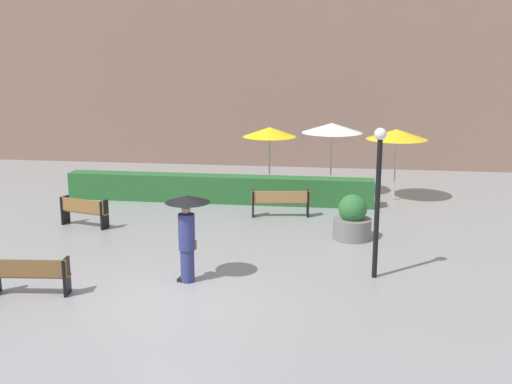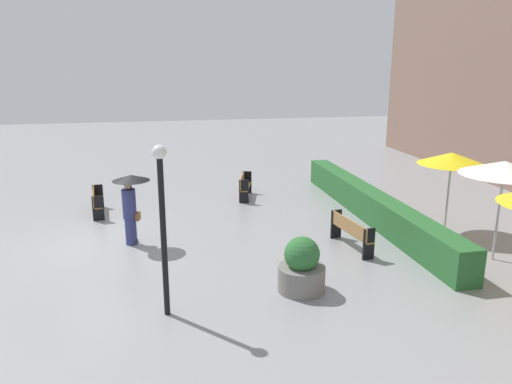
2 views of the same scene
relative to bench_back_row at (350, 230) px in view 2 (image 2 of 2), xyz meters
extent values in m
plane|color=gray|center=(-1.67, -6.72, -0.52)|extent=(60.00, 60.00, 0.00)
cube|color=#9E7242|center=(-0.01, 0.06, -0.07)|extent=(1.89, 0.49, 0.04)
cube|color=#9E7242|center=(0.01, -0.08, 0.15)|extent=(1.86, 0.31, 0.38)
cube|color=black|center=(-0.87, -0.09, -0.09)|extent=(0.11, 0.33, 0.86)
cube|color=black|center=(0.86, 0.16, -0.09)|extent=(0.11, 0.33, 0.86)
cube|color=olive|center=(-5.76, -1.89, -0.08)|extent=(1.59, 0.66, 0.04)
cube|color=olive|center=(-5.79, -2.03, 0.14)|extent=(1.53, 0.45, 0.41)
cube|color=black|center=(-6.46, -1.72, -0.09)|extent=(0.15, 0.36, 0.87)
cube|color=black|center=(-5.06, -2.10, -0.09)|extent=(0.15, 0.36, 0.87)
cube|color=brown|center=(-4.76, -7.19, -0.10)|extent=(1.71, 0.43, 0.04)
cube|color=brown|center=(-4.74, -7.34, 0.12)|extent=(1.69, 0.21, 0.39)
cube|color=black|center=(-5.54, -7.29, -0.10)|extent=(0.10, 0.36, 0.84)
cube|color=black|center=(-3.97, -7.13, -0.10)|extent=(0.10, 0.36, 0.84)
cylinder|color=navy|center=(-1.55, -5.99, -0.13)|extent=(0.32, 0.32, 0.78)
cube|color=black|center=(-1.61, -5.98, -0.48)|extent=(0.36, 0.32, 0.08)
cylinder|color=navy|center=(-1.55, -5.99, 0.67)|extent=(0.38, 0.38, 0.84)
sphere|color=tan|center=(-1.55, -5.99, 1.20)|extent=(0.21, 0.21, 0.21)
cube|color=brown|center=(-1.53, -5.77, 0.30)|extent=(0.29, 0.15, 0.22)
cylinder|color=black|center=(-1.53, -5.89, 0.97)|extent=(0.02, 0.02, 0.90)
cone|color=black|center=(-1.53, -5.89, 1.42)|extent=(1.03, 1.03, 0.16)
cylinder|color=slate|center=(2.25, -2.08, -0.23)|extent=(1.08, 1.08, 0.58)
sphere|color=#2D6B33|center=(2.25, -2.08, 0.36)|extent=(0.81, 0.81, 0.81)
cylinder|color=black|center=(2.74, -5.11, 1.12)|extent=(0.12, 0.12, 3.28)
sphere|color=white|center=(2.74, -5.11, 2.88)|extent=(0.28, 0.28, 0.28)
cylinder|color=silver|center=(-0.76, 3.40, 0.62)|extent=(0.06, 0.06, 2.28)
cone|color=yellow|center=(-0.76, 3.40, 1.76)|extent=(1.98, 1.98, 0.35)
cylinder|color=silver|center=(1.51, 3.40, 0.71)|extent=(0.06, 0.06, 2.47)
cone|color=white|center=(1.51, 3.40, 1.94)|extent=(2.19, 2.19, 0.35)
cube|color=#28602D|center=(-2.36, 1.68, -0.05)|extent=(10.76, 0.70, 0.94)
camera|label=1|loc=(1.90, -19.36, 4.76)|focal=44.06mm
camera|label=2|loc=(12.12, -5.15, 4.54)|focal=34.54mm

